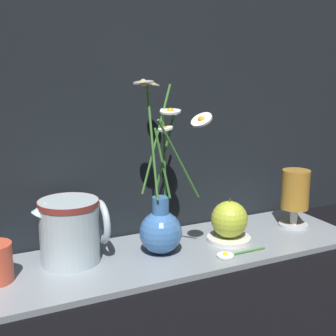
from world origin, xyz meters
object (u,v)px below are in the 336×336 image
object	(u,v)px
ceramic_pitcher	(71,228)
orange_fruit	(229,219)
vase_with_flowers	(161,221)
tea_glass	(295,192)

from	to	relation	value
ceramic_pitcher	orange_fruit	world-z (taller)	ceramic_pitcher
vase_with_flowers	ceramic_pitcher	world-z (taller)	vase_with_flowers
ceramic_pitcher	tea_glass	size ratio (longest dim) A/B	1.03
ceramic_pitcher	orange_fruit	distance (m)	0.35
ceramic_pitcher	orange_fruit	size ratio (longest dim) A/B	1.61
tea_glass	orange_fruit	size ratio (longest dim) A/B	1.56
tea_glass	vase_with_flowers	bearing A→B (deg)	-178.87
vase_with_flowers	ceramic_pitcher	xyz separation A→B (m)	(-0.18, 0.04, 0.00)
tea_glass	ceramic_pitcher	bearing A→B (deg)	177.03
ceramic_pitcher	orange_fruit	xyz separation A→B (m)	(0.35, -0.04, -0.02)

